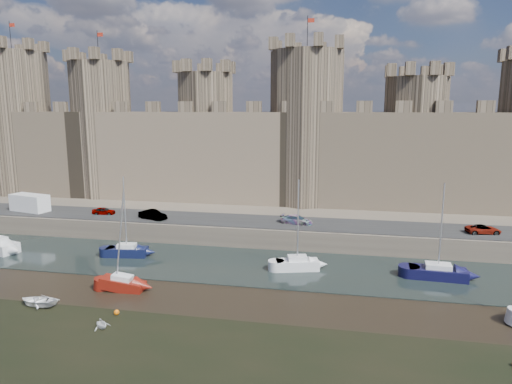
# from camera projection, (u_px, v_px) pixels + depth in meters

# --- Properties ---
(water_channel) EXTENTS (160.00, 12.00, 0.08)m
(water_channel) POSITION_uv_depth(u_px,v_px,m) (265.00, 267.00, 49.73)
(water_channel) COLOR black
(water_channel) RESTS_ON ground
(quay) EXTENTS (160.00, 60.00, 2.50)m
(quay) POSITION_uv_depth(u_px,v_px,m) (299.00, 195.00, 84.25)
(quay) COLOR #4C443A
(quay) RESTS_ON ground
(road) EXTENTS (160.00, 7.00, 0.10)m
(road) POSITION_uv_depth(u_px,v_px,m) (279.00, 222.00, 58.92)
(road) COLOR black
(road) RESTS_ON quay
(castle) EXTENTS (108.50, 11.00, 29.00)m
(castle) POSITION_uv_depth(u_px,v_px,m) (288.00, 143.00, 70.90)
(castle) COLOR #42382B
(castle) RESTS_ON quay
(car_0) EXTENTS (3.22, 1.58, 1.06)m
(car_0) POSITION_uv_depth(u_px,v_px,m) (104.00, 211.00, 63.25)
(car_0) COLOR gray
(car_0) RESTS_ON quay
(car_1) EXTENTS (4.24, 2.67, 1.32)m
(car_1) POSITION_uv_depth(u_px,v_px,m) (153.00, 215.00, 60.42)
(car_1) COLOR gray
(car_1) RESTS_ON quay
(car_2) EXTENTS (4.26, 2.33, 1.17)m
(car_2) POSITION_uv_depth(u_px,v_px,m) (297.00, 220.00, 58.03)
(car_2) COLOR gray
(car_2) RESTS_ON quay
(car_3) EXTENTS (4.20, 2.49, 1.09)m
(car_3) POSITION_uv_depth(u_px,v_px,m) (483.00, 229.00, 53.57)
(car_3) COLOR gray
(car_3) RESTS_ON quay
(van) EXTENTS (6.05, 3.49, 2.48)m
(van) POSITION_uv_depth(u_px,v_px,m) (30.00, 203.00, 65.05)
(van) COLOR silver
(van) RESTS_ON quay
(sailboat_1) EXTENTS (4.90, 2.48, 9.39)m
(sailboat_1) POSITION_uv_depth(u_px,v_px,m) (127.00, 250.00, 53.10)
(sailboat_1) COLOR black
(sailboat_1) RESTS_ON ground
(sailboat_2) EXTENTS (4.82, 2.87, 9.76)m
(sailboat_2) POSITION_uv_depth(u_px,v_px,m) (297.00, 263.00, 48.61)
(sailboat_2) COLOR silver
(sailboat_2) RESTS_ON ground
(sailboat_3) EXTENTS (5.71, 2.50, 9.80)m
(sailboat_3) POSITION_uv_depth(u_px,v_px,m) (438.00, 272.00, 46.14)
(sailboat_3) COLOR black
(sailboat_3) RESTS_ON ground
(sailboat_4) EXTENTS (4.20, 1.81, 9.65)m
(sailboat_4) POSITION_uv_depth(u_px,v_px,m) (123.00, 283.00, 43.31)
(sailboat_4) COLOR #65130B
(sailboat_4) RESTS_ON ground
(dinghy_3) EXTENTS (1.97, 1.91, 0.80)m
(dinghy_3) POSITION_uv_depth(u_px,v_px,m) (101.00, 324.00, 35.80)
(dinghy_3) COLOR white
(dinghy_3) RESTS_ON ground
(dinghy_6) EXTENTS (3.96, 3.09, 0.75)m
(dinghy_6) POSITION_uv_depth(u_px,v_px,m) (38.00, 301.00, 40.04)
(dinghy_6) COLOR white
(dinghy_6) RESTS_ON ground
(buoy_1) EXTENTS (0.46, 0.46, 0.46)m
(buoy_1) POSITION_uv_depth(u_px,v_px,m) (117.00, 312.00, 38.20)
(buoy_1) COLOR orange
(buoy_1) RESTS_ON ground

